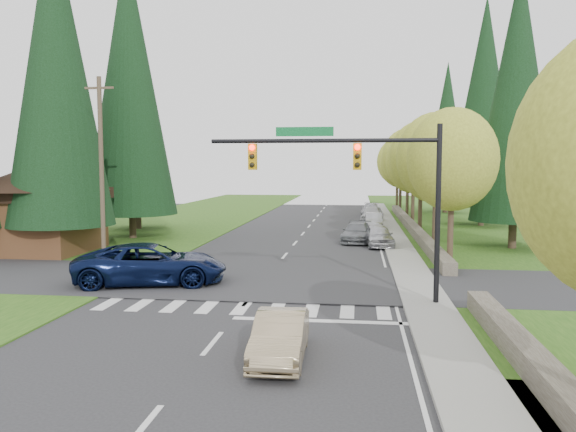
% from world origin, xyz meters
% --- Properties ---
extents(ground, '(120.00, 120.00, 0.00)m').
position_xyz_m(ground, '(0.00, 0.00, 0.00)').
color(ground, '#28282B').
rests_on(ground, ground).
extents(grass_east, '(14.00, 110.00, 0.06)m').
position_xyz_m(grass_east, '(13.00, 20.00, 0.03)').
color(grass_east, '#264D14').
rests_on(grass_east, ground).
extents(grass_west, '(14.00, 110.00, 0.06)m').
position_xyz_m(grass_west, '(-13.00, 20.00, 0.03)').
color(grass_west, '#264D14').
rests_on(grass_west, ground).
extents(cross_street, '(120.00, 8.00, 0.10)m').
position_xyz_m(cross_street, '(0.00, 8.00, 0.00)').
color(cross_street, '#28282B').
rests_on(cross_street, ground).
extents(sidewalk_east, '(1.80, 80.00, 0.13)m').
position_xyz_m(sidewalk_east, '(6.90, 22.00, 0.07)').
color(sidewalk_east, gray).
rests_on(sidewalk_east, ground).
extents(curb_east, '(0.20, 80.00, 0.13)m').
position_xyz_m(curb_east, '(6.05, 22.00, 0.07)').
color(curb_east, gray).
rests_on(curb_east, ground).
extents(stone_wall_south, '(0.70, 14.00, 0.70)m').
position_xyz_m(stone_wall_south, '(8.60, -3.00, 0.35)').
color(stone_wall_south, '#4C4438').
rests_on(stone_wall_south, ground).
extents(stone_wall_north, '(0.70, 40.00, 0.70)m').
position_xyz_m(stone_wall_north, '(8.60, 30.00, 0.35)').
color(stone_wall_north, '#4C4438').
rests_on(stone_wall_north, ground).
extents(traffic_signal, '(8.70, 0.37, 6.80)m').
position_xyz_m(traffic_signal, '(4.37, 4.50, 4.98)').
color(traffic_signal, black).
rests_on(traffic_signal, ground).
extents(brown_building, '(8.40, 8.40, 5.40)m').
position_xyz_m(brown_building, '(-15.00, 15.00, 3.14)').
color(brown_building, '#4C2D19').
rests_on(brown_building, ground).
extents(utility_pole, '(1.60, 0.24, 10.00)m').
position_xyz_m(utility_pole, '(-9.50, 12.00, 5.14)').
color(utility_pole, '#473828').
rests_on(utility_pole, ground).
extents(decid_tree_0, '(4.80, 4.80, 8.37)m').
position_xyz_m(decid_tree_0, '(9.20, 14.00, 5.60)').
color(decid_tree_0, '#38281C').
rests_on(decid_tree_0, ground).
extents(decid_tree_1, '(5.20, 5.20, 8.80)m').
position_xyz_m(decid_tree_1, '(9.30, 21.00, 5.80)').
color(decid_tree_1, '#38281C').
rests_on(decid_tree_1, ground).
extents(decid_tree_2, '(5.00, 5.00, 8.82)m').
position_xyz_m(decid_tree_2, '(9.10, 28.00, 5.93)').
color(decid_tree_2, '#38281C').
rests_on(decid_tree_2, ground).
extents(decid_tree_3, '(5.00, 5.00, 8.55)m').
position_xyz_m(decid_tree_3, '(9.20, 35.00, 5.66)').
color(decid_tree_3, '#38281C').
rests_on(decid_tree_3, ground).
extents(decid_tree_4, '(5.40, 5.40, 9.18)m').
position_xyz_m(decid_tree_4, '(9.30, 42.00, 6.06)').
color(decid_tree_4, '#38281C').
rests_on(decid_tree_4, ground).
extents(decid_tree_5, '(4.80, 4.80, 8.30)m').
position_xyz_m(decid_tree_5, '(9.10, 49.00, 5.53)').
color(decid_tree_5, '#38281C').
rests_on(decid_tree_5, ground).
extents(decid_tree_6, '(5.20, 5.20, 8.86)m').
position_xyz_m(decid_tree_6, '(9.20, 56.00, 5.86)').
color(decid_tree_6, '#38281C').
rests_on(decid_tree_6, ground).
extents(conifer_w_a, '(6.12, 6.12, 19.80)m').
position_xyz_m(conifer_w_a, '(-13.00, 14.00, 10.79)').
color(conifer_w_a, '#38281C').
rests_on(conifer_w_a, ground).
extents(conifer_w_b, '(5.44, 5.44, 17.80)m').
position_xyz_m(conifer_w_b, '(-16.00, 18.00, 9.79)').
color(conifer_w_b, '#38281C').
rests_on(conifer_w_b, ground).
extents(conifer_w_c, '(6.46, 6.46, 20.80)m').
position_xyz_m(conifer_w_c, '(-12.00, 22.00, 11.29)').
color(conifer_w_c, '#38281C').
rests_on(conifer_w_c, ground).
extents(conifer_w_e, '(5.78, 5.78, 18.80)m').
position_xyz_m(conifer_w_e, '(-14.00, 28.00, 10.29)').
color(conifer_w_e, '#38281C').
rests_on(conifer_w_e, ground).
extents(conifer_e_a, '(5.44, 5.44, 17.80)m').
position_xyz_m(conifer_e_a, '(14.00, 20.00, 9.79)').
color(conifer_e_a, '#38281C').
rests_on(conifer_e_a, ground).
extents(conifer_e_b, '(6.12, 6.12, 19.80)m').
position_xyz_m(conifer_e_b, '(15.00, 34.00, 10.79)').
color(conifer_e_b, '#38281C').
rests_on(conifer_e_b, ground).
extents(conifer_e_c, '(5.10, 5.10, 16.80)m').
position_xyz_m(conifer_e_c, '(14.00, 48.00, 9.29)').
color(conifer_e_c, '#38281C').
rests_on(conifer_e_c, ground).
extents(sedan_champagne, '(1.44, 3.89, 1.27)m').
position_xyz_m(sedan_champagne, '(2.18, -2.12, 0.63)').
color(sedan_champagne, tan).
rests_on(sedan_champagne, ground).
extents(suv_navy, '(7.13, 4.49, 1.83)m').
position_xyz_m(suv_navy, '(-4.84, 6.83, 0.92)').
color(suv_navy, '#0A1436').
rests_on(suv_navy, ground).
extents(parked_car_a, '(2.16, 4.37, 1.43)m').
position_xyz_m(parked_car_a, '(5.60, 20.09, 0.72)').
color(parked_car_a, silver).
rests_on(parked_car_a, ground).
extents(parked_car_b, '(2.34, 4.75, 1.33)m').
position_xyz_m(parked_car_b, '(4.20, 22.08, 0.66)').
color(parked_car_b, slate).
rests_on(parked_car_b, ground).
extents(parked_car_c, '(1.47, 4.02, 1.32)m').
position_xyz_m(parked_car_c, '(5.60, 31.17, 0.66)').
color(parked_car_c, '#B7B7BC').
rests_on(parked_car_c, ground).
extents(parked_car_d, '(2.40, 4.81, 1.57)m').
position_xyz_m(parked_car_d, '(5.60, 36.00, 0.79)').
color(parked_car_d, silver).
rests_on(parked_car_d, ground).
extents(parked_car_e, '(2.21, 4.72, 1.33)m').
position_xyz_m(parked_car_e, '(5.60, 43.10, 0.67)').
color(parked_car_e, '#A2A2A7').
rests_on(parked_car_e, ground).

